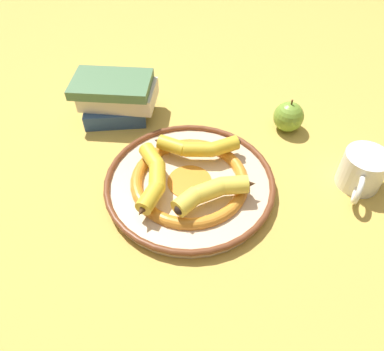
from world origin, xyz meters
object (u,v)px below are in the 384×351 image
object	(u,v)px
book_stack	(117,97)
apple	(291,117)
decorative_bowl	(192,182)
banana_c	(216,191)
coffee_mug	(365,170)
banana_b	(199,147)
banana_a	(156,178)

from	to	relation	value
book_stack	apple	world-z (taller)	book_stack
decorative_bowl	book_stack	xyz separation A→B (m)	(0.18, -0.26, 0.04)
banana_c	book_stack	size ratio (longest dim) A/B	0.78
book_stack	coffee_mug	size ratio (longest dim) A/B	1.61
banana_b	decorative_bowl	bearing A→B (deg)	-100.76
decorative_bowl	coffee_mug	xyz separation A→B (m)	(-0.36, -0.00, 0.03)
coffee_mug	banana_c	bearing A→B (deg)	-52.93
decorative_bowl	banana_b	distance (m)	0.08
coffee_mug	book_stack	bearing A→B (deg)	-88.99
banana_c	apple	size ratio (longest dim) A/B	1.93
decorative_bowl	banana_c	size ratio (longest dim) A/B	2.19
banana_a	banana_b	bearing A→B (deg)	-46.51
coffee_mug	banana_a	bearing A→B (deg)	-61.05
decorative_bowl	banana_b	xyz separation A→B (m)	(-0.02, -0.07, 0.03)
banana_c	decorative_bowl	bearing A→B (deg)	-76.07
apple	banana_b	bearing A→B (deg)	27.63
banana_c	apple	bearing A→B (deg)	-152.86
banana_a	book_stack	size ratio (longest dim) A/B	0.92
banana_b	coffee_mug	world-z (taller)	coffee_mug
banana_a	banana_c	distance (m)	0.13
decorative_bowl	banana_b	bearing A→B (deg)	-102.91
banana_b	book_stack	distance (m)	0.27
banana_b	apple	size ratio (longest dim) A/B	2.31
banana_c	coffee_mug	size ratio (longest dim) A/B	1.26
banana_a	coffee_mug	distance (m)	0.44
banana_c	apple	distance (m)	0.32
banana_a	coffee_mug	world-z (taller)	coffee_mug
banana_a	banana_b	world-z (taller)	banana_a
book_stack	banana_a	bearing A→B (deg)	116.81
decorative_bowl	coffee_mug	world-z (taller)	coffee_mug
banana_b	coffee_mug	size ratio (longest dim) A/B	1.51
banana_a	banana_c	world-z (taller)	banana_c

